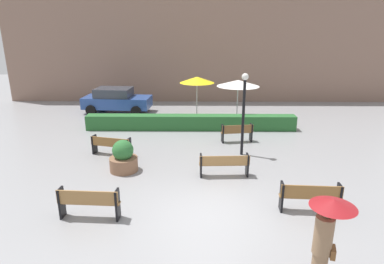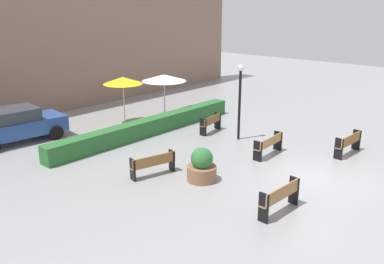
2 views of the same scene
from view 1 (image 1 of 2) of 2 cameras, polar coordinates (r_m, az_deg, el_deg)
name	(u,v)px [view 1 (image 1 of 2)]	position (r m, az deg, el deg)	size (l,w,h in m)	color
ground_plane	(207,213)	(9.97, 2.68, -13.85)	(60.00, 60.00, 0.00)	gray
bench_back_row	(237,132)	(15.73, 7.79, 0.05)	(1.54, 0.56, 0.85)	brown
bench_near_left	(89,201)	(9.88, -17.42, -11.37)	(1.75, 0.42, 0.91)	#9E7242
bench_mid_center	(224,164)	(12.05, 5.59, -5.44)	(1.82, 0.45, 0.84)	#9E7242
bench_near_right	(310,196)	(10.36, 19.78, -10.30)	(1.77, 0.45, 0.89)	olive
bench_far_left	(111,145)	(14.38, -13.82, -2.11)	(1.77, 0.76, 0.81)	olive
pedestrian_with_umbrella	(326,232)	(7.43, 22.15, -15.68)	(0.91, 0.91, 2.02)	#8C6B4C
planter_pot	(123,158)	(12.72, -11.77, -4.39)	(1.06, 1.06, 1.22)	brown
lamp_post	(244,105)	(13.74, 8.93, 4.58)	(0.28, 0.28, 3.47)	black
patio_umbrella_yellow	(197,80)	(19.38, 0.86, 9.00)	(2.02, 2.02, 2.49)	silver
patio_umbrella_white	(238,83)	(18.92, 7.97, 8.35)	(2.40, 2.40, 2.40)	silver
hedge_strip	(191,122)	(17.58, -0.21, 1.68)	(11.08, 0.70, 0.78)	#28602D
building_facade	(201,42)	(24.53, 1.55, 15.27)	(28.00, 1.20, 8.45)	#846656
parked_car	(116,100)	(21.66, -12.91, 5.44)	(4.33, 2.26, 1.57)	#28478C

